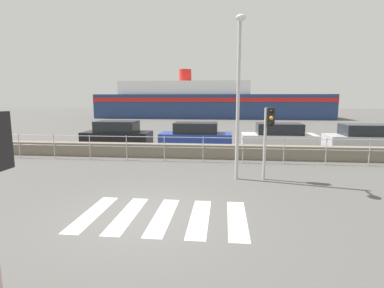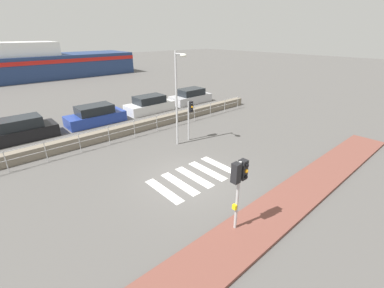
{
  "view_description": "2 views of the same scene",
  "coord_description": "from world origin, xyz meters",
  "px_view_note": "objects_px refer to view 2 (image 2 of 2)",
  "views": [
    {
      "loc": [
        1.82,
        -6.86,
        2.87
      ],
      "look_at": [
        0.87,
        2.0,
        1.5
      ],
      "focal_mm": 28.0,
      "sensor_mm": 36.0,
      "label": 1
    },
    {
      "loc": [
        -6.86,
        -8.0,
        6.4
      ],
      "look_at": [
        1.13,
        1.0,
        1.2
      ],
      "focal_mm": 24.0,
      "sensor_mm": 36.0,
      "label": 2
    }
  ],
  "objects_px": {
    "parked_car_black": "(21,130)",
    "parked_car_white": "(150,105)",
    "ferry_boat": "(12,65)",
    "parked_car_silver": "(191,97)",
    "parked_car_blue": "(96,116)",
    "traffic_light_near": "(239,178)",
    "streetlamp": "(178,89)",
    "traffic_light_far": "(190,112)"
  },
  "relations": [
    {
      "from": "traffic_light_far",
      "to": "streetlamp",
      "type": "distance_m",
      "value": 1.93
    },
    {
      "from": "parked_car_blue",
      "to": "parked_car_silver",
      "type": "relative_size",
      "value": 1.02
    },
    {
      "from": "ferry_boat",
      "to": "parked_car_blue",
      "type": "xyz_separation_m",
      "value": [
        0.94,
        -26.99,
        -1.63
      ]
    },
    {
      "from": "ferry_boat",
      "to": "parked_car_white",
      "type": "distance_m",
      "value": 27.66
    },
    {
      "from": "traffic_light_far",
      "to": "parked_car_blue",
      "type": "height_order",
      "value": "traffic_light_far"
    },
    {
      "from": "parked_car_white",
      "to": "parked_car_silver",
      "type": "distance_m",
      "value": 4.81
    },
    {
      "from": "traffic_light_far",
      "to": "streetlamp",
      "type": "height_order",
      "value": "streetlamp"
    },
    {
      "from": "streetlamp",
      "to": "parked_car_silver",
      "type": "xyz_separation_m",
      "value": [
        7.56,
        7.52,
        -2.86
      ]
    },
    {
      "from": "traffic_light_near",
      "to": "streetlamp",
      "type": "bearing_deg",
      "value": 65.37
    },
    {
      "from": "traffic_light_near",
      "to": "parked_car_blue",
      "type": "relative_size",
      "value": 0.63
    },
    {
      "from": "parked_car_blue",
      "to": "parked_car_white",
      "type": "relative_size",
      "value": 1.01
    },
    {
      "from": "parked_car_blue",
      "to": "parked_car_white",
      "type": "height_order",
      "value": "parked_car_blue"
    },
    {
      "from": "traffic_light_far",
      "to": "streetlamp",
      "type": "relative_size",
      "value": 0.46
    },
    {
      "from": "parked_car_white",
      "to": "parked_car_silver",
      "type": "relative_size",
      "value": 1.02
    },
    {
      "from": "ferry_boat",
      "to": "parked_car_blue",
      "type": "distance_m",
      "value": 27.06
    },
    {
      "from": "streetlamp",
      "to": "parked_car_white",
      "type": "height_order",
      "value": "streetlamp"
    },
    {
      "from": "ferry_boat",
      "to": "parked_car_black",
      "type": "xyz_separation_m",
      "value": [
        -3.99,
        -26.99,
        -1.61
      ]
    },
    {
      "from": "traffic_light_near",
      "to": "parked_car_silver",
      "type": "xyz_separation_m",
      "value": [
        10.85,
        14.7,
        -1.53
      ]
    },
    {
      "from": "traffic_light_near",
      "to": "parked_car_white",
      "type": "xyz_separation_m",
      "value": [
        6.04,
        14.7,
        -1.52
      ]
    },
    {
      "from": "parked_car_silver",
      "to": "parked_car_blue",
      "type": "bearing_deg",
      "value": 180.0
    },
    {
      "from": "traffic_light_near",
      "to": "parked_car_black",
      "type": "bearing_deg",
      "value": 104.44
    },
    {
      "from": "parked_car_black",
      "to": "traffic_light_far",
      "type": "bearing_deg",
      "value": -41.89
    },
    {
      "from": "parked_car_black",
      "to": "parked_car_silver",
      "type": "bearing_deg",
      "value": 0.0
    },
    {
      "from": "ferry_boat",
      "to": "parked_car_silver",
      "type": "height_order",
      "value": "ferry_boat"
    },
    {
      "from": "traffic_light_near",
      "to": "streetlamp",
      "type": "height_order",
      "value": "streetlamp"
    },
    {
      "from": "traffic_light_near",
      "to": "parked_car_silver",
      "type": "bearing_deg",
      "value": 53.57
    },
    {
      "from": "traffic_light_far",
      "to": "ferry_boat",
      "type": "distance_m",
      "value": 34.56
    },
    {
      "from": "parked_car_blue",
      "to": "ferry_boat",
      "type": "bearing_deg",
      "value": 92.0
    },
    {
      "from": "parked_car_blue",
      "to": "parked_car_silver",
      "type": "distance_m",
      "value": 9.71
    },
    {
      "from": "parked_car_white",
      "to": "parked_car_silver",
      "type": "xyz_separation_m",
      "value": [
        4.81,
        -0.0,
        -0.01
      ]
    },
    {
      "from": "parked_car_black",
      "to": "parked_car_white",
      "type": "bearing_deg",
      "value": 0.0
    },
    {
      "from": "parked_car_black",
      "to": "traffic_light_near",
      "type": "bearing_deg",
      "value": -75.56
    },
    {
      "from": "parked_car_black",
      "to": "parked_car_white",
      "type": "distance_m",
      "value": 9.82
    },
    {
      "from": "parked_car_blue",
      "to": "parked_car_white",
      "type": "xyz_separation_m",
      "value": [
        4.9,
        0.0,
        -0.0
      ]
    },
    {
      "from": "parked_car_white",
      "to": "ferry_boat",
      "type": "bearing_deg",
      "value": 102.21
    },
    {
      "from": "streetlamp",
      "to": "parked_car_black",
      "type": "distance_m",
      "value": 10.71
    },
    {
      "from": "traffic_light_far",
      "to": "parked_car_white",
      "type": "relative_size",
      "value": 0.6
    },
    {
      "from": "traffic_light_far",
      "to": "parked_car_white",
      "type": "height_order",
      "value": "traffic_light_far"
    },
    {
      "from": "traffic_light_far",
      "to": "parked_car_silver",
      "type": "xyz_separation_m",
      "value": [
        6.48,
        7.31,
        -1.28
      ]
    },
    {
      "from": "traffic_light_far",
      "to": "ferry_boat",
      "type": "height_order",
      "value": "ferry_boat"
    },
    {
      "from": "traffic_light_far",
      "to": "parked_car_silver",
      "type": "bearing_deg",
      "value": 48.45
    },
    {
      "from": "streetlamp",
      "to": "parked_car_white",
      "type": "relative_size",
      "value": 1.3
    }
  ]
}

